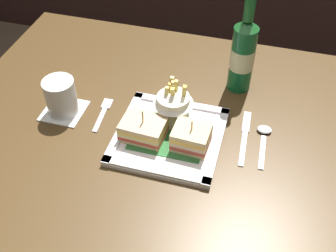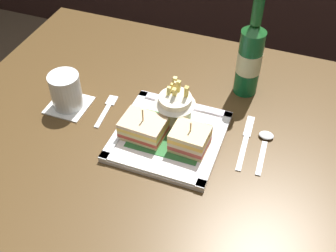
{
  "view_description": "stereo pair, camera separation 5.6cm",
  "coord_description": "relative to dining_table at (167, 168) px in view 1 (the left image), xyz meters",
  "views": [
    {
      "loc": [
        0.18,
        -0.65,
        1.47
      ],
      "look_at": [
        0.0,
        0.0,
        0.8
      ],
      "focal_mm": 44.56,
      "sensor_mm": 36.0,
      "label": 1
    },
    {
      "loc": [
        0.24,
        -0.63,
        1.47
      ],
      "look_at": [
        0.0,
        0.0,
        0.8
      ],
      "focal_mm": 44.56,
      "sensor_mm": 36.0,
      "label": 2
    }
  ],
  "objects": [
    {
      "name": "drink_coaster",
      "position": [
        -0.27,
        0.02,
        0.11
      ],
      "size": [
        0.1,
        0.1,
        0.0
      ],
      "primitive_type": "cube",
      "color": "white",
      "rests_on": "dining_table"
    },
    {
      "name": "spoon",
      "position": [
        0.22,
        0.07,
        0.11
      ],
      "size": [
        0.04,
        0.14,
        0.01
      ],
      "color": "silver",
      "rests_on": "dining_table"
    },
    {
      "name": "dining_table",
      "position": [
        0.0,
        0.0,
        0.0
      ],
      "size": [
        1.11,
        0.91,
        0.76
      ],
      "color": "#4B341B",
      "rests_on": "ground_plane"
    },
    {
      "name": "sandwich_half_left",
      "position": [
        -0.05,
        -0.02,
        0.14
      ],
      "size": [
        0.1,
        0.08,
        0.08
      ],
      "color": "#E2BE82",
      "rests_on": "square_plate"
    },
    {
      "name": "water_glass",
      "position": [
        -0.27,
        0.02,
        0.15
      ],
      "size": [
        0.08,
        0.08,
        0.09
      ],
      "color": "silver",
      "rests_on": "dining_table"
    },
    {
      "name": "beer_bottle",
      "position": [
        0.13,
        0.24,
        0.22
      ],
      "size": [
        0.06,
        0.06,
        0.28
      ],
      "color": "#0F572E",
      "rests_on": "dining_table"
    },
    {
      "name": "fork",
      "position": [
        -0.18,
        0.04,
        0.11
      ],
      "size": [
        0.03,
        0.12,
        0.0
      ],
      "color": "silver",
      "rests_on": "dining_table"
    },
    {
      "name": "knife",
      "position": [
        0.18,
        0.06,
        0.11
      ],
      "size": [
        0.02,
        0.18,
        0.0
      ],
      "color": "silver",
      "rests_on": "dining_table"
    },
    {
      "name": "square_plate",
      "position": [
        0.01,
        0.0,
        0.12
      ],
      "size": [
        0.24,
        0.24,
        0.02
      ],
      "color": "white",
      "rests_on": "dining_table"
    },
    {
      "name": "sandwich_half_right",
      "position": [
        0.06,
        -0.02,
        0.15
      ],
      "size": [
        0.08,
        0.07,
        0.08
      ],
      "color": "#E3C07F",
      "rests_on": "square_plate"
    },
    {
      "name": "fries_cup",
      "position": [
        -0.0,
        0.06,
        0.17
      ],
      "size": [
        0.1,
        0.1,
        0.11
      ],
      "color": "white",
      "rests_on": "square_plate"
    }
  ]
}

